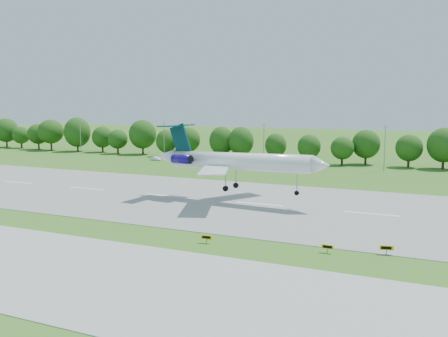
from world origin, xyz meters
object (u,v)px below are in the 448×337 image
Objects in this scene: service_vehicle_b at (291,167)px; airliner at (231,160)px; service_vehicle_a at (155,158)px; taxi_sign_left at (207,237)px.

airliner is at bearing -153.55° from service_vehicle_b.
airliner is 72.99m from service_vehicle_a.
service_vehicle_b is at bearing 98.17° from airliner.
airliner reaches higher than service_vehicle_b.
service_vehicle_b reaches higher than taxi_sign_left.
service_vehicle_b is at bearing 93.23° from taxi_sign_left.
service_vehicle_b is (-11.67, 75.70, -0.15)m from taxi_sign_left.
service_vehicle_a is at bearing 137.94° from airliner.
taxi_sign_left is at bearing -148.67° from service_vehicle_b.
airliner is 49.30m from service_vehicle_b.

